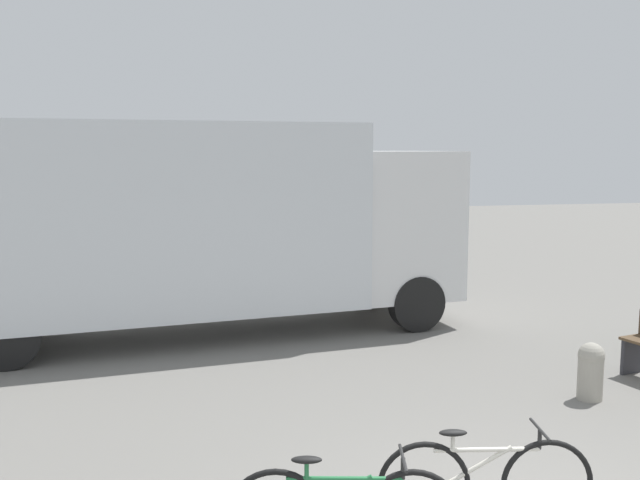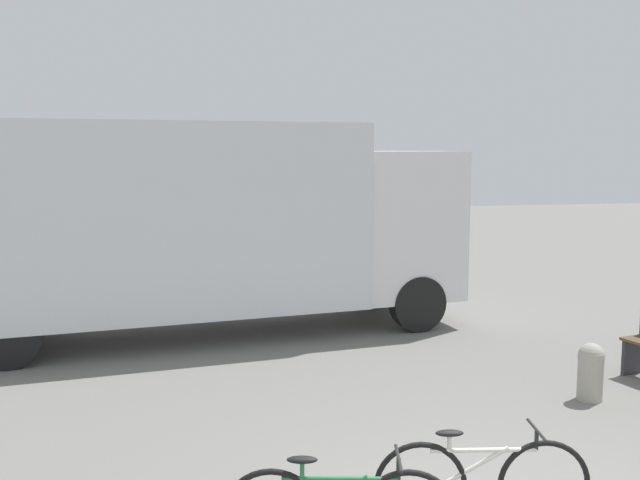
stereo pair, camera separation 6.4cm
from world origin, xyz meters
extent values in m
cube|color=silver|center=(-2.85, 6.78, 1.91)|extent=(7.07, 3.06, 2.90)
cube|color=silver|center=(1.42, 7.31, 1.69)|extent=(1.99, 2.34, 2.47)
cylinder|color=black|center=(1.30, 8.26, 0.46)|extent=(0.94, 0.39, 0.92)
cylinder|color=black|center=(1.53, 6.36, 0.46)|extent=(0.94, 0.39, 0.92)
cylinder|color=black|center=(-4.83, 7.49, 0.46)|extent=(0.94, 0.39, 0.92)
cylinder|color=black|center=(-4.60, 5.59, 0.46)|extent=(0.94, 0.39, 0.92)
cube|color=#2D2D33|center=(3.55, 3.62, 0.24)|extent=(0.34, 0.13, 0.48)
cylinder|color=#26723F|center=(-1.26, 0.15, 0.66)|extent=(0.81, 0.22, 0.04)
cylinder|color=#26723F|center=(-1.52, 0.21, 0.72)|extent=(0.03, 0.03, 0.12)
ellipsoid|color=black|center=(-1.52, 0.21, 0.80)|extent=(0.23, 0.14, 0.05)
cylinder|color=black|center=(-0.86, 0.06, 0.74)|extent=(0.03, 0.03, 0.15)
cylinder|color=black|center=(-0.86, 0.06, 0.81)|extent=(0.12, 0.43, 0.02)
cylinder|color=silver|center=(-0.07, 0.39, 0.66)|extent=(0.82, 0.18, 0.04)
cylinder|color=silver|center=(-0.14, 0.41, 0.52)|extent=(0.55, 0.13, 0.34)
cylinder|color=silver|center=(-0.33, 0.44, 0.72)|extent=(0.03, 0.03, 0.12)
ellipsoid|color=black|center=(-0.33, 0.44, 0.80)|extent=(0.23, 0.13, 0.05)
cylinder|color=black|center=(0.34, 0.32, 0.74)|extent=(0.03, 0.03, 0.15)
cylinder|color=black|center=(0.34, 0.32, 0.81)|extent=(0.10, 0.44, 0.02)
cylinder|color=#9E998C|center=(2.44, 2.85, 0.27)|extent=(0.30, 0.30, 0.54)
sphere|color=#9E998C|center=(2.44, 2.85, 0.54)|extent=(0.31, 0.31, 0.31)
camera|label=1|loc=(-2.45, -4.46, 2.97)|focal=40.00mm
camera|label=2|loc=(-2.38, -4.48, 2.97)|focal=40.00mm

